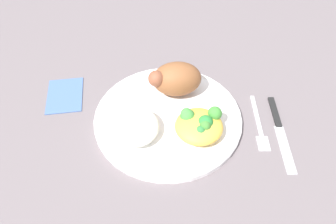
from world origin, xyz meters
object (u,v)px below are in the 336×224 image
(plate, at_px, (168,118))
(roasted_chicken, at_px, (176,79))
(fork, at_px, (259,125))
(napkin, at_px, (65,95))
(knife, at_px, (279,125))
(mac_cheese_with_broccoli, at_px, (200,124))
(rice_pile, at_px, (137,126))

(plate, xyz_separation_m, roasted_chicken, (-0.02, -0.07, 0.04))
(fork, xyz_separation_m, napkin, (0.39, -0.12, -0.00))
(plate, relative_size, fork, 2.05)
(knife, height_order, napkin, knife)
(fork, height_order, napkin, fork)
(mac_cheese_with_broccoli, xyz_separation_m, fork, (-0.12, -0.01, -0.03))
(plate, xyz_separation_m, knife, (-0.22, 0.04, -0.00))
(roasted_chicken, bearing_deg, napkin, -5.46)
(rice_pile, distance_m, mac_cheese_with_broccoli, 0.12)
(napkin, bearing_deg, knife, 163.92)
(plate, height_order, rice_pile, rice_pile)
(rice_pile, bearing_deg, napkin, -39.13)
(fork, distance_m, napkin, 0.41)
(roasted_chicken, height_order, knife, roasted_chicken)
(mac_cheese_with_broccoli, bearing_deg, knife, -176.63)
(plate, relative_size, roasted_chicken, 2.68)
(roasted_chicken, xyz_separation_m, rice_pile, (0.08, 0.10, -0.02))
(knife, bearing_deg, plate, -9.32)
(plate, distance_m, knife, 0.22)
(rice_pile, bearing_deg, fork, -178.90)
(knife, distance_m, napkin, 0.45)
(roasted_chicken, height_order, fork, roasted_chicken)
(plate, xyz_separation_m, rice_pile, (0.06, 0.04, 0.02))
(fork, relative_size, napkin, 1.39)
(roasted_chicken, xyz_separation_m, mac_cheese_with_broccoli, (-0.03, 0.11, -0.02))
(mac_cheese_with_broccoli, bearing_deg, fork, -173.74)
(plate, relative_size, rice_pile, 3.15)
(rice_pile, xyz_separation_m, fork, (-0.24, -0.00, -0.03))
(plate, bearing_deg, napkin, -22.44)
(rice_pile, height_order, napkin, rice_pile)
(plate, bearing_deg, fork, 169.96)
(plate, relative_size, knife, 1.54)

